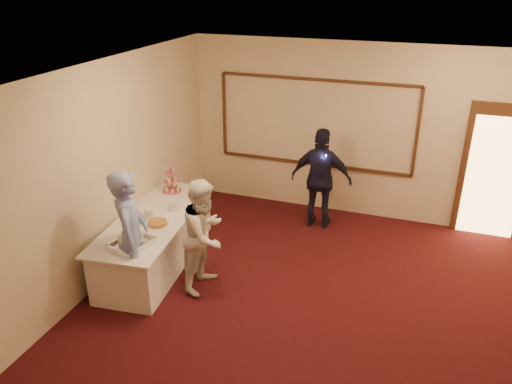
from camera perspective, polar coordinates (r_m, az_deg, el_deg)
floor at (r=6.31m, az=5.80°, el=-15.87°), size 7.00×7.00×0.00m
room_walls at (r=5.25m, az=6.73°, el=1.29°), size 6.04×7.04×3.02m
wall_molding at (r=8.75m, az=6.77°, el=7.82°), size 3.45×0.04×1.55m
doorway at (r=8.78m, az=25.64°, el=1.98°), size 1.05×0.07×2.20m
buffet_table at (r=7.53m, az=-11.34°, el=-5.39°), size 1.24×2.62×0.77m
pavlova_tray at (r=6.63m, az=-14.11°, el=-5.36°), size 0.51×0.63×0.21m
cupcake_stand at (r=8.08m, az=-9.63°, el=1.15°), size 0.30×0.30×0.45m
plate_stack_a at (r=7.32m, az=-12.01°, el=-2.36°), size 0.17×0.17×0.14m
plate_stack_b at (r=7.46m, az=-9.12°, el=-1.49°), size 0.20×0.20×0.16m
tart at (r=7.10m, az=-11.18°, el=-3.53°), size 0.31×0.31×0.06m
man at (r=6.57m, az=-14.04°, el=-5.08°), size 0.68×0.79×1.84m
woman at (r=6.73m, az=-5.88°, el=-4.87°), size 0.66×0.82×1.58m
guest at (r=8.32m, az=7.46°, el=1.49°), size 1.02×0.44×1.73m
camera_flash at (r=8.05m, az=7.84°, el=4.09°), size 0.08×0.06×0.05m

